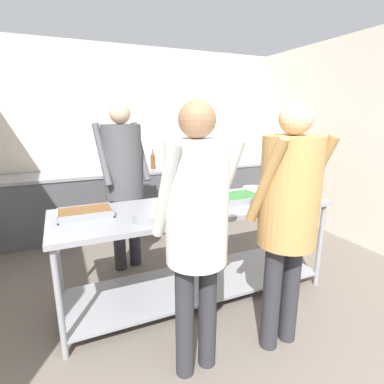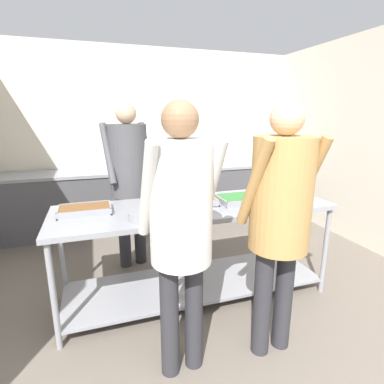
{
  "view_description": "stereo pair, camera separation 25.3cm",
  "coord_description": "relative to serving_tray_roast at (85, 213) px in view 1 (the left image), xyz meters",
  "views": [
    {
      "loc": [
        -1.2,
        -0.55,
        1.66
      ],
      "look_at": [
        -0.13,
        1.85,
        0.98
      ],
      "focal_mm": 28.0,
      "sensor_mm": 36.0,
      "label": 1
    },
    {
      "loc": [
        -0.96,
        -0.65,
        1.66
      ],
      "look_at": [
        -0.13,
        1.85,
        0.98
      ],
      "focal_mm": 28.0,
      "sensor_mm": 36.0,
      "label": 2
    }
  ],
  "objects": [
    {
      "name": "water_bottle",
      "position": [
        1.11,
        1.85,
        0.11
      ],
      "size": [
        0.07,
        0.07,
        0.28
      ],
      "color": "brown",
      "rests_on": "back_counter"
    },
    {
      "name": "wall_right",
      "position": [
        3.37,
        0.22,
        0.42
      ],
      "size": [
        0.06,
        4.26,
        2.65
      ],
      "color": "beige",
      "rests_on": "ground_plane"
    },
    {
      "name": "serving_tray_greens",
      "position": [
        1.35,
        -0.11,
        0.0
      ],
      "size": [
        0.4,
        0.32,
        0.05
      ],
      "color": "gray",
      "rests_on": "serving_counter"
    },
    {
      "name": "wall_rear",
      "position": [
        1.06,
        2.29,
        0.42
      ],
      "size": [
        4.69,
        0.06,
        2.65
      ],
      "color": "beige",
      "rests_on": "ground_plane"
    },
    {
      "name": "serving_counter",
      "position": [
        0.93,
        -0.1,
        -0.31
      ],
      "size": [
        2.44,
        0.79,
        0.88
      ],
      "color": "gray",
      "rests_on": "ground_plane"
    },
    {
      "name": "serving_tray_roast",
      "position": [
        0.0,
        0.0,
        0.0
      ],
      "size": [
        0.41,
        0.27,
        0.05
      ],
      "color": "gray",
      "rests_on": "serving_counter"
    },
    {
      "name": "sauce_pan",
      "position": [
        0.46,
        -0.31,
        0.01
      ],
      "size": [
        0.43,
        0.29,
        0.06
      ],
      "color": "gray",
      "rests_on": "serving_counter"
    },
    {
      "name": "guest_serving_left",
      "position": [
        0.56,
        -0.89,
        0.17
      ],
      "size": [
        0.49,
        0.37,
        1.74
      ],
      "color": "#2D2D33",
      "rests_on": "ground_plane"
    },
    {
      "name": "broccoli_bowl",
      "position": [
        1.96,
        0.01,
        0.01
      ],
      "size": [
        0.2,
        0.2,
        0.1
      ],
      "color": "#B2B2B7",
      "rests_on": "serving_counter"
    },
    {
      "name": "cook_behind_counter",
      "position": [
        0.45,
        0.7,
        0.19
      ],
      "size": [
        0.55,
        0.43,
        1.78
      ],
      "color": "#2D2D33",
      "rests_on": "ground_plane"
    },
    {
      "name": "guest_serving_right",
      "position": [
        1.23,
        -0.92,
        0.17
      ],
      "size": [
        0.49,
        0.39,
        1.74
      ],
      "color": "#2D2D33",
      "rests_on": "ground_plane"
    },
    {
      "name": "back_counter",
      "position": [
        1.06,
        1.92,
        -0.46
      ],
      "size": [
        4.53,
        0.65,
        0.89
      ],
      "color": "#4C4C51",
      "rests_on": "ground_plane"
    },
    {
      "name": "serving_tray_vegetables",
      "position": [
        0.91,
        -0.04,
        0.0
      ],
      "size": [
        0.42,
        0.33,
        0.05
      ],
      "color": "gray",
      "rests_on": "serving_counter"
    },
    {
      "name": "plate_stack",
      "position": [
        1.71,
        0.14,
        -0.01
      ],
      "size": [
        0.24,
        0.24,
        0.04
      ],
      "color": "white",
      "rests_on": "serving_counter"
    }
  ]
}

